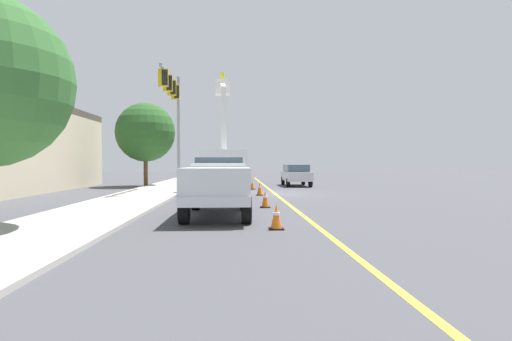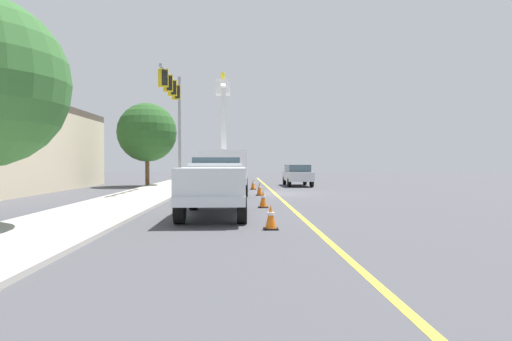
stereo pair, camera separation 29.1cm
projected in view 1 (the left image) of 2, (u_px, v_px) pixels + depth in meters
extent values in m
plane|color=#47474C|center=(275.00, 193.00, 24.58)|extent=(120.00, 120.00, 0.00)
cube|color=#B2ADA3|center=(151.00, 193.00, 24.20)|extent=(60.05, 4.54, 0.12)
cube|color=yellow|center=(275.00, 193.00, 24.58)|extent=(50.00, 0.94, 0.01)
cube|color=white|center=(225.00, 178.00, 24.69)|extent=(8.24, 2.63, 0.36)
cube|color=white|center=(226.00, 165.00, 27.29)|extent=(2.66, 2.39, 1.60)
cube|color=#384C56|center=(226.00, 155.00, 27.48)|extent=(1.84, 2.13, 0.64)
cube|color=white|center=(225.00, 167.00, 23.69)|extent=(5.29, 2.58, 1.80)
cube|color=white|center=(224.00, 119.00, 22.53)|extent=(1.03, 0.32, 3.53)
cube|color=white|center=(223.00, 87.00, 24.17)|extent=(2.71, 0.39, 0.96)
cube|color=white|center=(222.00, 87.00, 25.47)|extent=(0.90, 0.90, 0.90)
cube|color=yellow|center=(222.00, 78.00, 25.46)|extent=(0.36, 0.24, 0.60)
cylinder|color=black|center=(210.00, 182.00, 27.50)|extent=(1.05, 0.36, 1.04)
cylinder|color=black|center=(243.00, 182.00, 27.62)|extent=(1.05, 0.36, 1.04)
cylinder|color=black|center=(205.00, 186.00, 23.16)|extent=(1.05, 0.36, 1.04)
cylinder|color=black|center=(244.00, 186.00, 23.28)|extent=(1.05, 0.36, 1.04)
cylinder|color=black|center=(203.00, 188.00, 21.85)|extent=(1.05, 0.36, 1.04)
cylinder|color=black|center=(245.00, 187.00, 21.97)|extent=(1.05, 0.36, 1.04)
cube|color=silver|center=(218.00, 194.00, 14.21)|extent=(5.63, 2.19, 0.30)
cube|color=silver|center=(219.00, 177.00, 15.43)|extent=(2.05, 1.96, 1.10)
cube|color=#384C56|center=(219.00, 165.00, 15.62)|extent=(1.37, 1.78, 0.56)
cube|color=silver|center=(217.00, 185.00, 13.20)|extent=(3.39, 2.15, 1.10)
cylinder|color=black|center=(196.00, 199.00, 16.01)|extent=(0.84, 0.31, 0.84)
cylinder|color=black|center=(244.00, 199.00, 16.11)|extent=(0.84, 0.31, 0.84)
cylinder|color=black|center=(184.00, 210.00, 12.32)|extent=(0.84, 0.31, 0.84)
cylinder|color=black|center=(246.00, 210.00, 12.42)|extent=(0.84, 0.31, 0.84)
cube|color=silver|center=(296.00, 176.00, 32.48)|extent=(4.83, 1.97, 0.70)
cube|color=#384C56|center=(296.00, 168.00, 32.62)|extent=(3.48, 1.73, 0.60)
cylinder|color=black|center=(310.00, 183.00, 30.90)|extent=(0.68, 0.25, 0.68)
cylinder|color=black|center=(288.00, 183.00, 30.82)|extent=(0.68, 0.25, 0.68)
cylinder|color=black|center=(303.00, 181.00, 34.16)|extent=(0.68, 0.25, 0.68)
cylinder|color=black|center=(283.00, 181.00, 34.08)|extent=(0.68, 0.25, 0.68)
cube|color=black|center=(276.00, 229.00, 11.36)|extent=(0.40, 0.40, 0.04)
cone|color=orange|center=(276.00, 216.00, 11.35)|extent=(0.32, 0.32, 0.67)
cylinder|color=white|center=(276.00, 214.00, 11.35)|extent=(0.20, 0.20, 0.08)
cube|color=black|center=(265.00, 207.00, 16.85)|extent=(0.40, 0.40, 0.04)
cone|color=orange|center=(265.00, 198.00, 16.85)|extent=(0.32, 0.32, 0.67)
cylinder|color=white|center=(265.00, 197.00, 16.85)|extent=(0.20, 0.20, 0.08)
cube|color=black|center=(260.00, 195.00, 23.10)|extent=(0.40, 0.40, 0.04)
cone|color=orange|center=(260.00, 188.00, 23.10)|extent=(0.32, 0.32, 0.71)
cylinder|color=white|center=(260.00, 187.00, 23.10)|extent=(0.20, 0.20, 0.08)
cube|color=black|center=(252.00, 189.00, 28.28)|extent=(0.40, 0.40, 0.04)
cone|color=orange|center=(252.00, 184.00, 28.27)|extent=(0.32, 0.32, 0.68)
cylinder|color=white|center=(252.00, 183.00, 28.27)|extent=(0.20, 0.20, 0.08)
cylinder|color=gray|center=(179.00, 133.00, 28.92)|extent=(0.22, 0.22, 7.95)
cube|color=gray|center=(171.00, 78.00, 25.40)|extent=(6.92, 0.27, 0.16)
cube|color=gold|center=(175.00, 92.00, 27.33)|extent=(0.13, 0.56, 1.00)
cube|color=black|center=(177.00, 92.00, 27.34)|extent=(0.20, 0.32, 0.84)
cube|color=gold|center=(172.00, 88.00, 25.80)|extent=(0.13, 0.56, 1.00)
cube|color=black|center=(173.00, 88.00, 25.80)|extent=(0.20, 0.32, 0.84)
cube|color=gold|center=(168.00, 83.00, 24.26)|extent=(0.13, 0.56, 1.00)
cube|color=black|center=(169.00, 83.00, 24.26)|extent=(0.20, 0.32, 0.84)
cube|color=gold|center=(163.00, 78.00, 22.72)|extent=(0.13, 0.56, 1.00)
cube|color=black|center=(165.00, 78.00, 22.73)|extent=(0.20, 0.32, 0.84)
cylinder|color=brown|center=(146.00, 170.00, 31.91)|extent=(0.32, 0.32, 2.62)
sphere|color=#285623|center=(146.00, 132.00, 31.85)|extent=(4.60, 4.60, 4.60)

